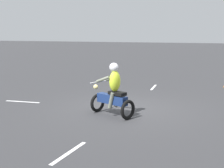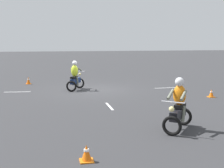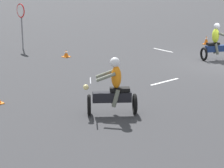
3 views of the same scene
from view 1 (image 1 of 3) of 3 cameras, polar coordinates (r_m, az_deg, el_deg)
The scene contains 5 objects.
ground_plane at distance 10.58m, azimuth 2.23°, elevation -4.60°, with size 120.00×120.00×0.00m, color #333335.
motorcycle_rider_foreground at distance 9.60m, azimuth 0.15°, elevation -1.64°, with size 1.15×1.53×1.66m.
lane_stripe_e at distance 6.99m, azimuth -7.87°, elevation -12.32°, with size 0.10×1.40×0.01m, color silver.
lane_stripe_w at distance 14.71m, azimuth 7.61°, elevation -0.59°, with size 0.10×1.42×0.01m, color silver.
lane_stripe_s at distance 12.11m, azimuth -16.01°, elevation -3.12°, with size 0.10×1.37×0.01m, color silver.
Camera 1 is at (9.86, 2.82, 2.62)m, focal length 50.00 mm.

